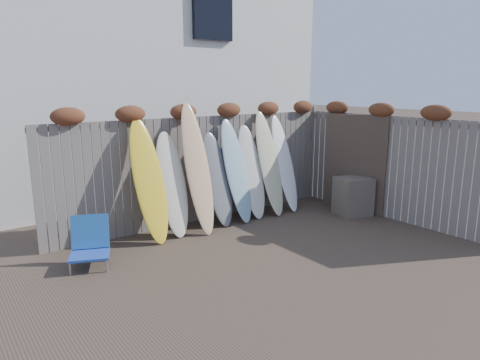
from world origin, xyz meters
TOP-DOWN VIEW (x-y plane):
  - ground at (0.00, 0.00)m, footprint 80.00×80.00m
  - back_fence at (0.06, 2.39)m, footprint 6.05×0.28m
  - right_fence at (2.99, 0.25)m, footprint 0.28×4.40m
  - house at (0.50, 6.50)m, footprint 8.50×5.50m
  - beach_chair at (-2.46, 1.54)m, footprint 0.71×0.73m
  - wooden_crate at (2.60, 0.86)m, footprint 0.78×0.71m
  - lattice_panel at (2.82, 1.05)m, footprint 0.36×1.31m
  - surfboard_0 at (-1.30, 1.97)m, footprint 0.60×0.76m
  - surfboard_1 at (-0.86, 2.00)m, footprint 0.54×0.67m
  - surfboard_2 at (-0.41, 1.91)m, footprint 0.48×0.81m
  - surfboard_3 at (0.08, 2.01)m, footprint 0.55×0.64m
  - surfboard_4 at (0.50, 1.99)m, footprint 0.57×0.74m
  - surfboard_5 at (0.89, 2.01)m, footprint 0.54×0.68m
  - surfboard_6 at (1.31, 1.98)m, footprint 0.50×0.74m
  - surfboard_7 at (1.74, 1.99)m, footprint 0.52×0.74m

SIDE VIEW (x-z plane):
  - ground at x=0.00m, z-range 0.00..0.00m
  - beach_chair at x=-2.46m, z-range -0.03..0.68m
  - wooden_crate at x=2.60m, z-range 0.00..0.76m
  - surfboard_3 at x=0.08m, z-range 0.00..1.72m
  - surfboard_1 at x=-0.86m, z-range 0.00..1.79m
  - surfboard_5 at x=0.89m, z-range 0.00..1.81m
  - surfboard_4 at x=0.50m, z-range 0.00..1.95m
  - surfboard_7 at x=1.74m, z-range 0.00..1.96m
  - lattice_panel at x=2.82m, z-range 0.00..1.99m
  - surfboard_0 at x=-1.30m, z-range 0.00..2.04m
  - surfboard_6 at x=1.31m, z-range 0.00..2.06m
  - surfboard_2 at x=-0.41m, z-range 0.00..2.27m
  - right_fence at x=2.99m, z-range 0.02..2.26m
  - back_fence at x=0.06m, z-range 0.06..2.30m
  - house at x=0.50m, z-range 0.04..6.36m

